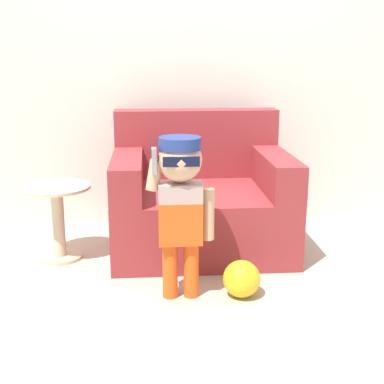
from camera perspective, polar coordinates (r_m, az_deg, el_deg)
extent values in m
plane|color=#BCB29E|center=(3.64, 0.93, -5.87)|extent=(10.00, 10.00, 0.00)
cube|color=silver|center=(4.04, 0.11, 15.04)|extent=(10.00, 0.05, 2.60)
cube|color=maroon|center=(3.56, 0.98, -2.83)|extent=(1.14, 0.94, 0.41)
cube|color=maroon|center=(3.82, 0.46, 5.24)|extent=(1.14, 0.19, 0.48)
cube|color=maroon|center=(3.37, -6.94, 1.71)|extent=(0.19, 0.75, 0.23)
cube|color=maroon|center=(3.46, 9.04, 1.99)|extent=(0.19, 0.75, 0.23)
cylinder|color=#E05119|center=(2.88, -2.35, -8.32)|extent=(0.08, 0.08, 0.31)
cylinder|color=#E05119|center=(2.89, -0.08, -8.25)|extent=(0.08, 0.08, 0.31)
cube|color=#E05119|center=(2.79, -1.25, -3.24)|extent=(0.23, 0.13, 0.23)
cube|color=#B29993|center=(2.74, -1.26, -0.03)|extent=(0.23, 0.13, 0.10)
sphere|color=tan|center=(2.71, -1.29, 3.45)|extent=(0.23, 0.23, 0.23)
cylinder|color=navy|center=(2.69, -1.30, 5.23)|extent=(0.22, 0.22, 0.06)
cube|color=navy|center=(2.79, -1.42, 5.12)|extent=(0.13, 0.10, 0.01)
cube|color=#0F1433|center=(2.60, -1.15, 3.25)|extent=(0.18, 0.01, 0.05)
cylinder|color=tan|center=(2.79, 1.74, -2.37)|extent=(0.06, 0.06, 0.28)
cylinder|color=tan|center=(2.72, -4.06, 1.81)|extent=(0.09, 0.06, 0.16)
cube|color=gray|center=(2.69, -4.06, 3.33)|extent=(0.02, 0.07, 0.13)
cylinder|color=beige|center=(3.55, -13.83, -6.69)|extent=(0.28, 0.28, 0.02)
cylinder|color=beige|center=(3.48, -14.05, -3.31)|extent=(0.08, 0.08, 0.46)
cylinder|color=beige|center=(3.41, -14.30, 0.51)|extent=(0.43, 0.43, 0.02)
sphere|color=yellow|center=(2.92, 5.32, -9.20)|extent=(0.20, 0.20, 0.20)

